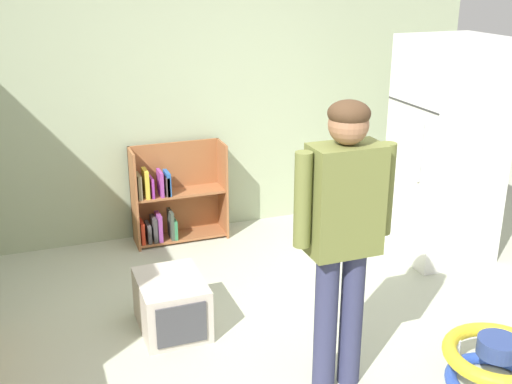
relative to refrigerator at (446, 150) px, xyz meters
The scene contains 7 objects.
ground_plane 2.21m from the refrigerator, 146.96° to the right, with size 12.00×12.00×0.00m, color #B9BEA7.
back_wall 2.14m from the refrigerator, 144.14° to the left, with size 5.20×0.06×2.70m, color #A3B08C.
refrigerator is the anchor object (origin of this frame).
bookshelf 2.32m from the refrigerator, 152.65° to the left, with size 0.80×0.28×0.85m.
standing_person 2.06m from the refrigerator, 141.17° to the right, with size 0.57×0.22×1.66m.
baby_walker 1.96m from the refrigerator, 115.35° to the right, with size 0.60×0.60×0.32m.
pet_carrier 2.49m from the refrigerator, behind, with size 0.42×0.55×0.36m.
Camera 1 is at (-1.41, -2.91, 2.30)m, focal length 44.38 mm.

